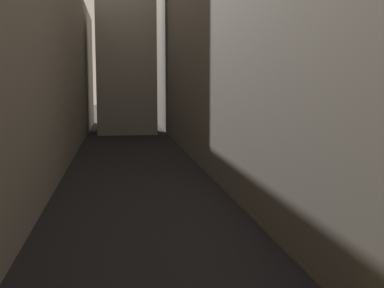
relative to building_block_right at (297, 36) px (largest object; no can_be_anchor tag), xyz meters
name	(u,v)px	position (x,y,z in m)	size (l,w,h in m)	color
ground_plane	(138,184)	(-12.05, -2.00, -10.50)	(264.00, 264.00, 0.00)	black
building_block_right	(297,36)	(0.00, 0.00, 0.00)	(13.09, 108.00, 21.01)	#60594F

